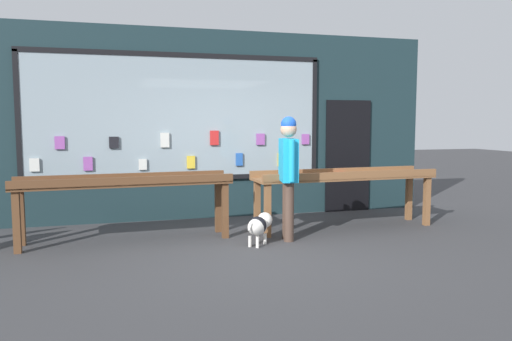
% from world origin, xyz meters
% --- Properties ---
extents(ground_plane, '(40.00, 40.00, 0.00)m').
position_xyz_m(ground_plane, '(0.00, 0.00, 0.00)').
color(ground_plane, '#38383A').
extents(shopfront_facade, '(7.79, 0.29, 3.28)m').
position_xyz_m(shopfront_facade, '(-0.02, 2.39, 1.64)').
color(shopfront_facade, '#192D33').
rests_on(shopfront_facade, ground_plane).
extents(display_table_left, '(3.00, 0.71, 0.95)m').
position_xyz_m(display_table_left, '(-1.69, 0.88, 0.77)').
color(display_table_left, brown).
rests_on(display_table_left, ground_plane).
extents(display_table_right, '(3.00, 0.77, 0.94)m').
position_xyz_m(display_table_right, '(1.69, 0.88, 0.76)').
color(display_table_right, brown).
rests_on(display_table_right, ground_plane).
extents(person_browsing, '(0.31, 0.68, 1.77)m').
position_xyz_m(person_browsing, '(0.55, 0.35, 1.05)').
color(person_browsing, '#4C382D').
rests_on(person_browsing, ground_plane).
extents(small_dog, '(0.48, 0.50, 0.42)m').
position_xyz_m(small_dog, '(0.07, 0.19, 0.28)').
color(small_dog, white).
rests_on(small_dog, ground_plane).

